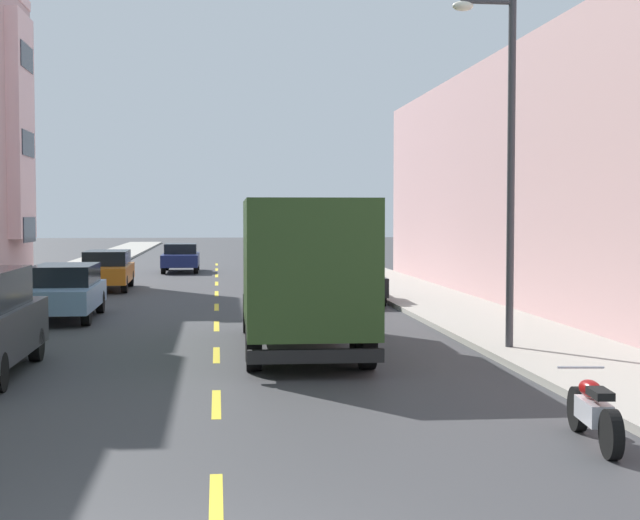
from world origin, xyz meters
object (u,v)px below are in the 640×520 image
Objects in this scene: parked_wagon_sky at (65,290)px; parked_sedan_black at (351,280)px; delivery_box_truck at (301,265)px; parked_wagon_orange at (107,269)px; parked_motorcycle at (593,412)px; moving_navy_sedan at (181,257)px; parked_wagon_champagne at (310,260)px; street_lamp at (504,146)px.

parked_wagon_sky is 1.04× the size of parked_sedan_black.
delivery_box_truck is 1.64× the size of parked_wagon_orange.
parked_sedan_black is at bearing 76.15° from delivery_box_truck.
parked_sedan_black is at bearing 90.99° from parked_motorcycle.
parked_motorcycle is at bearing -59.52° from parked_wagon_sky.
parked_wagon_orange is (-6.02, 16.92, -1.04)m from delivery_box_truck.
parked_sedan_black and moving_navy_sedan have the same top height.
parked_wagon_orange is 2.31× the size of parked_motorcycle.
parked_wagon_champagne is 1.05× the size of moving_navy_sedan.
parked_wagon_champagne is at bearing 83.78° from delivery_box_truck.
moving_navy_sedan is at bearing 97.38° from delivery_box_truck.
moving_navy_sedan is at bearing 144.16° from parked_wagon_champagne.
parked_wagon_champagne is 31.81m from parked_motorcycle.
parked_wagon_sky is at bearing 120.48° from parked_motorcycle.
street_lamp is 8.63m from parked_motorcycle.
parked_motorcycle is at bearing -70.74° from delivery_box_truck.
street_lamp reaches higher than parked_sedan_black.
moving_navy_sedan is 36.83m from parked_motorcycle.
parked_sedan_black is (0.08, -12.70, -0.05)m from parked_wagon_champagne.
parked_wagon_sky is (-6.00, 6.76, -1.04)m from delivery_box_truck.
moving_navy_sedan is at bearing 100.25° from parked_motorcycle.
parked_motorcycle is at bearing -70.51° from parked_wagon_orange.
parked_wagon_sky is 1.05× the size of moving_navy_sedan.
street_lamp is 1.54× the size of parked_wagon_sky.
street_lamp is at bearing -74.85° from moving_navy_sedan.
delivery_box_truck is 1.64× the size of parked_wagon_champagne.
parked_wagon_sky and parked_wagon_orange have the same top height.
moving_navy_sedan is (-3.60, 27.79, -1.10)m from delivery_box_truck.
parked_motorcycle is at bearing -89.26° from parked_wagon_champagne.
parked_sedan_black is at bearing -35.92° from parked_wagon_orange.
street_lamp is 24.52m from parked_wagon_champagne.
street_lamp is at bearing 80.98° from parked_motorcycle.
moving_navy_sedan reaches higher than parked_motorcycle.
street_lamp reaches higher than parked_wagon_champagne.
street_lamp is at bearing -60.20° from parked_wagon_orange.
parked_wagon_sky is 9.46m from parked_sedan_black.
street_lamp is 3.55× the size of parked_motorcycle.
delivery_box_truck is at bearing -103.85° from parked_sedan_black.
parked_sedan_black is (-1.53, 11.51, -3.58)m from street_lamp.
moving_navy_sedan is (2.43, 10.87, -0.05)m from parked_wagon_orange.
parked_wagon_champagne is at bearing 93.82° from street_lamp.
parked_sedan_black is 18.23m from moving_navy_sedan.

